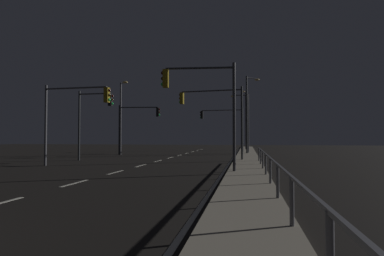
{
  "coord_description": "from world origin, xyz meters",
  "views": [
    {
      "loc": [
        6.9,
        -2.68,
        1.88
      ],
      "look_at": [
        1.16,
        29.91,
        2.85
      ],
      "focal_mm": 29.21,
      "sensor_mm": 36.0,
      "label": 1
    }
  ],
  "objects": [
    {
      "name": "lane_markings_center",
      "position": [
        0.0,
        21.0,
        0.01
      ],
      "size": [
        0.14,
        50.0,
        0.01
      ],
      "color": "silver",
      "rests_on": "ground"
    },
    {
      "name": "street_lamp_far_end",
      "position": [
        6.7,
        43.03,
        5.1
      ],
      "size": [
        0.74,
        1.58,
        8.45
      ],
      "color": "#4C4C51",
      "rests_on": "sidewalk_right"
    },
    {
      "name": "street_lamp_across_street",
      "position": [
        6.72,
        33.01,
        4.18
      ],
      "size": [
        2.02,
        0.54,
        6.64
      ],
      "color": "#4C4C51",
      "rests_on": "sidewalk_right"
    },
    {
      "name": "ground_plane",
      "position": [
        0.0,
        17.5,
        0.0
      ],
      "size": [
        112.0,
        112.0,
        0.0
      ],
      "primitive_type": "plane",
      "color": "black",
      "rests_on": "ground"
    },
    {
      "name": "traffic_light_overhead_east",
      "position": [
        4.09,
        35.08,
        3.91
      ],
      "size": [
        5.28,
        0.51,
        5.25
      ],
      "color": "#2D3033",
      "rests_on": "sidewalk_right"
    },
    {
      "name": "traffic_light_far_center",
      "position": [
        -4.16,
        15.85,
        3.79
      ],
      "size": [
        4.69,
        0.39,
        5.32
      ],
      "color": "#4C4C51",
      "rests_on": "ground"
    },
    {
      "name": "traffic_light_near_left",
      "position": [
        4.64,
        13.34,
        4.07
      ],
      "size": [
        3.89,
        0.59,
        5.6
      ],
      "color": "#38383D",
      "rests_on": "sidewalk_right"
    },
    {
      "name": "traffic_light_mid_right",
      "position": [
        -5.24,
        20.53,
        3.89
      ],
      "size": [
        3.02,
        0.34,
        5.61
      ],
      "color": "#2D3033",
      "rests_on": "ground"
    },
    {
      "name": "barrier_fence",
      "position": [
        7.76,
        9.42,
        0.87
      ],
      "size": [
        0.09,
        22.92,
        0.98
      ],
      "color": "#59595E",
      "rests_on": "sidewalk_right"
    },
    {
      "name": "lane_edge_line",
      "position": [
        5.66,
        22.5,
        0.01
      ],
      "size": [
        0.14,
        53.0,
        0.01
      ],
      "color": "silver",
      "rests_on": "ground"
    },
    {
      "name": "traffic_light_far_left",
      "position": [
        4.31,
        22.22,
        4.23
      ],
      "size": [
        5.24,
        0.77,
        5.72
      ],
      "color": "#2D3033",
      "rests_on": "sidewalk_right"
    },
    {
      "name": "sidewalk_right",
      "position": [
        6.91,
        17.5,
        0.07
      ],
      "size": [
        2.0,
        77.0,
        0.14
      ],
      "primitive_type": "cube",
      "color": "#9E937F",
      "rests_on": "ground"
    },
    {
      "name": "street_lamp_corner",
      "position": [
        -6.28,
        28.71,
        4.65
      ],
      "size": [
        1.46,
        1.78,
        7.76
      ],
      "color": "#4C4C51",
      "rests_on": "ground"
    },
    {
      "name": "street_lamp_mid_block",
      "position": [
        7.1,
        31.8,
        5.08
      ],
      "size": [
        1.52,
        1.2,
        8.39
      ],
      "color": "#2D3033",
      "rests_on": "sidewalk_right"
    },
    {
      "name": "traffic_light_far_right",
      "position": [
        -4.66,
        29.12,
        3.78
      ],
      "size": [
        4.47,
        0.7,
        5.32
      ],
      "color": "#2D3033",
      "rests_on": "ground"
    }
  ]
}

